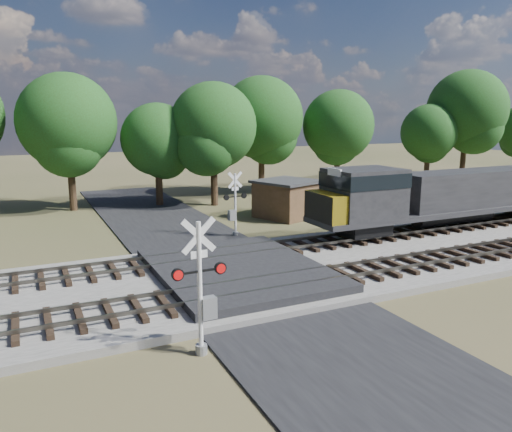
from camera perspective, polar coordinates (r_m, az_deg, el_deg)
ground at (r=22.12m, az=-1.57°, el=-7.56°), size 160.00×160.00×0.00m
ballast_bed at (r=27.83m, az=17.21°, el=-3.73°), size 140.00×10.00×0.30m
road at (r=22.11m, az=-1.57°, el=-7.46°), size 7.00×60.00×0.08m
crossing_panel at (r=22.45m, az=-2.09°, el=-6.42°), size 7.00×9.00×0.62m
track_near at (r=21.75m, az=8.19°, el=-6.86°), size 140.00×2.60×0.33m
track_far at (r=25.88m, az=2.07°, el=-3.75°), size 140.00×2.60×0.33m
crossing_signal_near at (r=15.33m, az=-6.09°, el=-9.36°), size 1.74×0.38×4.31m
crossing_signal_far at (r=29.73m, az=-2.51°, el=0.70°), size 1.58×0.40×3.94m
equipment_shed at (r=35.54m, az=3.54°, el=2.01°), size 5.03×5.03×2.66m
treeline at (r=40.99m, az=-8.84°, el=10.80°), size 82.42×11.51×11.84m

